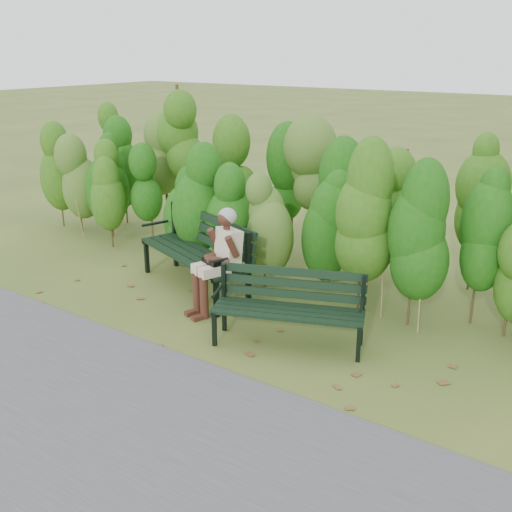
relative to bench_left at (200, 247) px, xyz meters
The scene contains 7 objects.
ground 1.41m from the bench_left, 29.98° to the right, with size 80.00×80.00×0.00m, color #435A23.
footpath 3.11m from the bench_left, 68.60° to the right, with size 60.00×2.50×0.01m, color #474749.
hedge_band 1.79m from the bench_left, 47.56° to the left, with size 11.04×1.67×2.42m.
leaf_litter 1.48m from the bench_left, 24.05° to the right, with size 5.69×1.98×0.01m.
bench_left is the anchor object (origin of this frame).
bench_right 1.96m from the bench_left, 20.50° to the right, with size 1.70×1.08×0.81m.
seated_woman 0.84m from the bench_left, 33.19° to the right, with size 0.54×0.75×1.29m.
Camera 1 is at (3.80, -5.14, 3.07)m, focal length 42.00 mm.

